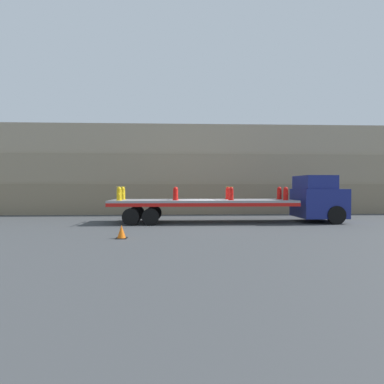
# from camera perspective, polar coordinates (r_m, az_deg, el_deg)

# --- Properties ---
(ground_plane) EXTENTS (120.00, 120.00, 0.00)m
(ground_plane) POSITION_cam_1_polar(r_m,az_deg,el_deg) (17.99, 2.03, -5.80)
(ground_plane) COLOR #3F4244
(rock_cliff) EXTENTS (60.00, 3.30, 6.94)m
(rock_cliff) POSITION_cam_1_polar(r_m,az_deg,el_deg) (24.41, 0.85, 4.20)
(rock_cliff) COLOR #84755B
(rock_cliff) RESTS_ON ground_plane
(truck_cab) EXTENTS (2.58, 2.74, 2.80)m
(truck_cab) POSITION_cam_1_polar(r_m,az_deg,el_deg) (19.73, 23.07, -1.17)
(truck_cab) COLOR navy
(truck_cab) RESTS_ON ground_plane
(flatbed_trailer) EXTENTS (10.87, 2.66, 1.35)m
(flatbed_trailer) POSITION_cam_1_polar(r_m,az_deg,el_deg) (17.84, -0.42, -2.30)
(flatbed_trailer) COLOR gray
(flatbed_trailer) RESTS_ON ground_plane
(fire_hydrant_yellow_near_0) EXTENTS (0.35, 0.56, 0.77)m
(fire_hydrant_yellow_near_0) POSITION_cam_1_polar(r_m,az_deg,el_deg) (17.59, -13.72, -0.35)
(fire_hydrant_yellow_near_0) COLOR gold
(fire_hydrant_yellow_near_0) RESTS_ON flatbed_trailer
(fire_hydrant_yellow_far_0) EXTENTS (0.35, 0.56, 0.77)m
(fire_hydrant_yellow_far_0) POSITION_cam_1_polar(r_m,az_deg,el_deg) (18.69, -13.04, -0.26)
(fire_hydrant_yellow_far_0) COLOR gold
(fire_hydrant_yellow_far_0) RESTS_ON flatbed_trailer
(fire_hydrant_red_near_1) EXTENTS (0.35, 0.56, 0.77)m
(fire_hydrant_red_near_1) POSITION_cam_1_polar(r_m,az_deg,el_deg) (17.25, -3.16, -0.35)
(fire_hydrant_red_near_1) COLOR red
(fire_hydrant_red_near_1) RESTS_ON flatbed_trailer
(fire_hydrant_red_far_1) EXTENTS (0.35, 0.56, 0.77)m
(fire_hydrant_red_far_1) POSITION_cam_1_polar(r_m,az_deg,el_deg) (18.37, -3.12, -0.26)
(fire_hydrant_red_far_1) COLOR red
(fire_hydrant_red_far_1) RESTS_ON flatbed_trailer
(fire_hydrant_red_near_2) EXTENTS (0.35, 0.56, 0.77)m
(fire_hydrant_red_near_2) POSITION_cam_1_polar(r_m,az_deg,el_deg) (17.50, 7.44, -0.34)
(fire_hydrant_red_near_2) COLOR red
(fire_hydrant_red_near_2) RESTS_ON flatbed_trailer
(fire_hydrant_red_far_2) EXTENTS (0.35, 0.56, 0.77)m
(fire_hydrant_red_far_2) POSITION_cam_1_polar(r_m,az_deg,el_deg) (18.61, 6.85, -0.25)
(fire_hydrant_red_far_2) COLOR red
(fire_hydrant_red_far_2) RESTS_ON flatbed_trailer
(fire_hydrant_red_near_3) EXTENTS (0.35, 0.56, 0.77)m
(fire_hydrant_red_near_3) POSITION_cam_1_polar(r_m,az_deg,el_deg) (18.33, 17.42, -0.31)
(fire_hydrant_red_near_3) COLOR red
(fire_hydrant_red_near_3) RESTS_ON flatbed_trailer
(fire_hydrant_red_far_3) EXTENTS (0.35, 0.56, 0.77)m
(fire_hydrant_red_far_3) POSITION_cam_1_polar(r_m,az_deg,el_deg) (19.39, 16.29, -0.23)
(fire_hydrant_red_far_3) COLOR red
(fire_hydrant_red_far_3) RESTS_ON flatbed_trailer
(cargo_strap_rear) EXTENTS (0.05, 2.76, 0.01)m
(cargo_strap_rear) POSITION_cam_1_polar(r_m,az_deg,el_deg) (18.13, -13.38, 0.98)
(cargo_strap_rear) COLOR yellow
(cargo_strap_rear) RESTS_ON fire_hydrant_yellow_near_0
(cargo_strap_middle) EXTENTS (0.05, 2.76, 0.01)m
(cargo_strap_middle) POSITION_cam_1_polar(r_m,az_deg,el_deg) (18.05, 7.14, 1.00)
(cargo_strap_middle) COLOR yellow
(cargo_strap_middle) RESTS_ON fire_hydrant_red_near_2
(traffic_cone) EXTENTS (0.45, 0.45, 0.56)m
(traffic_cone) POSITION_cam_1_polar(r_m,az_deg,el_deg) (12.87, -13.29, -7.41)
(traffic_cone) COLOR black
(traffic_cone) RESTS_ON ground_plane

